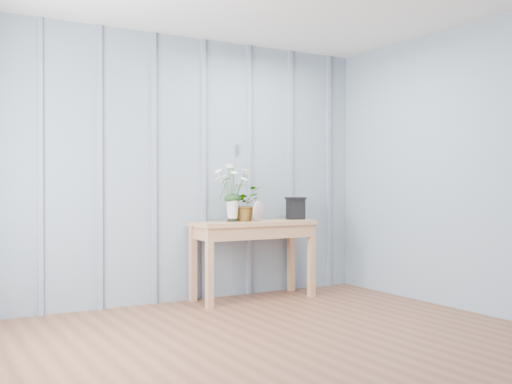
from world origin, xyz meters
TOP-DOWN VIEW (x-y plane):
  - ground at (0.00, 0.00)m, footprint 4.50×4.50m
  - room_shell at (0.00, 0.92)m, footprint 4.00×4.50m
  - sideboard at (0.67, 1.99)m, footprint 1.20×0.45m
  - daisy_vase at (0.44, 2.00)m, footprint 0.40×0.30m
  - spider_plant at (0.60, 2.05)m, footprint 0.38×0.36m
  - felt_disc_vessel at (0.68, 1.92)m, footprint 0.20×0.15m
  - carved_box at (1.17, 2.02)m, footprint 0.21×0.18m

SIDE VIEW (x-z plane):
  - ground at x=0.00m, z-range 0.00..0.00m
  - sideboard at x=0.67m, z-range 0.26..1.01m
  - felt_disc_vessel at x=0.68m, z-range 0.75..0.95m
  - carved_box at x=1.17m, z-range 0.75..0.98m
  - spider_plant at x=0.60m, z-range 0.75..1.08m
  - daisy_vase at x=0.44m, z-range 0.82..1.39m
  - room_shell at x=0.00m, z-range 0.74..3.24m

